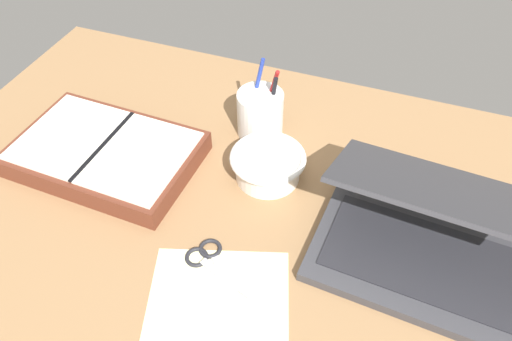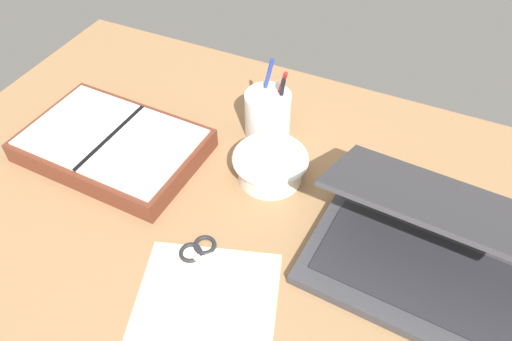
# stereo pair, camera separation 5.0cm
# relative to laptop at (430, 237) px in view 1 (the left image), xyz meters

# --- Properties ---
(desk_top) EXTENTS (1.40, 1.00, 0.02)m
(desk_top) POSITION_rel_laptop_xyz_m (-0.26, -0.07, -0.06)
(desk_top) COLOR #936D47
(desk_top) RESTS_ON ground
(laptop) EXTENTS (0.37, 0.30, 0.17)m
(laptop) POSITION_rel_laptop_xyz_m (0.00, 0.00, 0.00)
(laptop) COLOR #38383D
(laptop) RESTS_ON desk_top
(bowl) EXTENTS (0.14, 0.14, 0.05)m
(bowl) POSITION_rel_laptop_xyz_m (-0.30, 0.08, -0.02)
(bowl) COLOR silver
(bowl) RESTS_ON desk_top
(pen_cup) EXTENTS (0.09, 0.09, 0.16)m
(pen_cup) POSITION_rel_laptop_xyz_m (-0.36, 0.19, 0.00)
(pen_cup) COLOR white
(pen_cup) RESTS_ON desk_top
(planner) EXTENTS (0.35, 0.24, 0.05)m
(planner) POSITION_rel_laptop_xyz_m (-0.61, 0.01, -0.03)
(planner) COLOR brown
(planner) RESTS_ON desk_top
(scissors) EXTENTS (0.13, 0.10, 0.01)m
(scissors) POSITION_rel_laptop_xyz_m (-0.33, -0.13, -0.04)
(scissors) COLOR #B7B7BC
(scissors) RESTS_ON desk_top
(paper_sheet_front) EXTENTS (0.29, 0.32, 0.00)m
(paper_sheet_front) POSITION_rel_laptop_xyz_m (-0.27, -0.24, -0.05)
(paper_sheet_front) COLOR #F4EFB2
(paper_sheet_front) RESTS_ON desk_top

